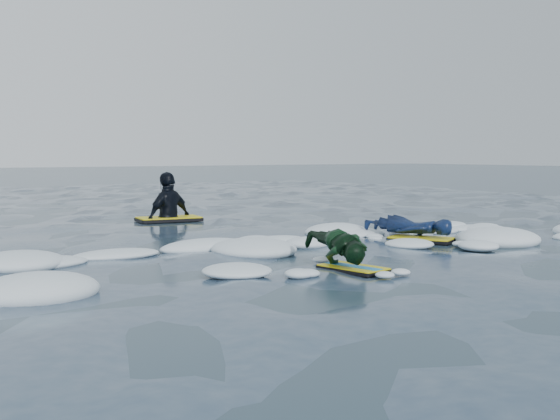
% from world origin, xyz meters
% --- Properties ---
extents(ground, '(120.00, 120.00, 0.00)m').
position_xyz_m(ground, '(0.00, 0.00, 0.00)').
color(ground, '#172237').
rests_on(ground, ground).
extents(foam_band, '(12.00, 3.10, 0.30)m').
position_xyz_m(foam_band, '(0.00, 1.03, 0.00)').
color(foam_band, white).
rests_on(foam_band, ground).
extents(prone_woman_unit, '(0.88, 1.52, 0.36)m').
position_xyz_m(prone_woman_unit, '(3.00, 0.89, 0.18)').
color(prone_woman_unit, black).
rests_on(prone_woman_unit, ground).
extents(prone_child_unit, '(0.91, 1.27, 0.45)m').
position_xyz_m(prone_child_unit, '(0.50, -0.61, 0.23)').
color(prone_child_unit, black).
rests_on(prone_child_unit, ground).
extents(waiting_rider_unit, '(1.28, 0.81, 1.80)m').
position_xyz_m(waiting_rider_unit, '(1.21, 5.59, 0.05)').
color(waiting_rider_unit, black).
rests_on(waiting_rider_unit, ground).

